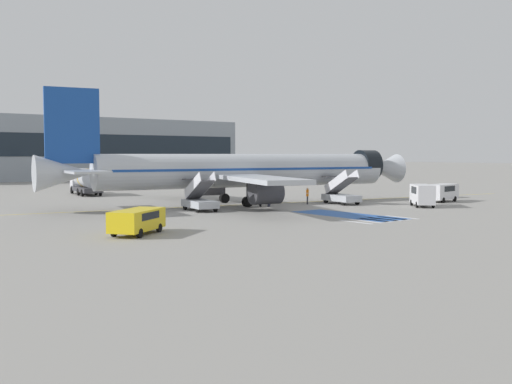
{
  "coord_description": "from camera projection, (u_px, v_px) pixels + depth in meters",
  "views": [
    {
      "loc": [
        -39.97,
        -52.66,
        5.63
      ],
      "look_at": [
        -1.17,
        -3.15,
        1.61
      ],
      "focal_mm": 42.0,
      "sensor_mm": 36.0,
      "label": 1
    }
  ],
  "objects": [
    {
      "name": "service_van_0",
      "position": [
        137.0,
        219.0,
        41.74
      ],
      "size": [
        5.19,
        4.56,
        1.75
      ],
      "rotation": [
        0.0,
        0.0,
        5.34
      ],
      "color": "yellow",
      "rests_on": "ground_plane"
    },
    {
      "name": "apron_walkway_bar_5",
      "position": [
        402.0,
        217.0,
        53.08
      ],
      "size": [
        0.44,
        3.6,
        0.01
      ],
      "primitive_type": "cube",
      "color": "silver",
      "rests_on": "ground_plane"
    },
    {
      "name": "apron_walkway_bar_1",
      "position": [
        366.0,
        221.0,
        50.12
      ],
      "size": [
        0.44,
        3.6,
        0.01
      ],
      "primitive_type": "cube",
      "color": "silver",
      "rests_on": "ground_plane"
    },
    {
      "name": "apron_walkway_bar_4",
      "position": [
        393.0,
        218.0,
        52.34
      ],
      "size": [
        0.44,
        3.6,
        0.01
      ],
      "primitive_type": "cube",
      "color": "silver",
      "rests_on": "ground_plane"
    },
    {
      "name": "apron_walkway_bar_2",
      "position": [
        375.0,
        220.0,
        50.86
      ],
      "size": [
        0.44,
        3.6,
        0.01
      ],
      "primitive_type": "cube",
      "color": "silver",
      "rests_on": "ground_plane"
    },
    {
      "name": "boarding_stairs_forward",
      "position": [
        341.0,
        195.0,
        67.14
      ],
      "size": [
        3.04,
        5.49,
        3.92
      ],
      "rotation": [
        0.0,
        0.0,
        -0.18
      ],
      "color": "#ADB2BA",
      "rests_on": "ground_plane"
    },
    {
      "name": "ground_crew_0",
      "position": [
        307.0,
        195.0,
        66.71
      ],
      "size": [
        0.48,
        0.44,
        1.86
      ],
      "rotation": [
        0.0,
        0.0,
        0.63
      ],
      "color": "#2D2D33",
      "rests_on": "ground_plane"
    },
    {
      "name": "boarding_stairs_aft",
      "position": [
        200.0,
        201.0,
        59.25
      ],
      "size": [
        3.04,
        5.49,
        3.94
      ],
      "rotation": [
        0.0,
        0.0,
        -0.18
      ],
      "color": "#ADB2BA",
      "rests_on": "ground_plane"
    },
    {
      "name": "apron_walkway_bar_0",
      "position": [
        356.0,
        222.0,
        49.39
      ],
      "size": [
        0.44,
        3.6,
        0.01
      ],
      "primitive_type": "cube",
      "color": "silver",
      "rests_on": "ground_plane"
    },
    {
      "name": "service_van_2",
      "position": [
        442.0,
        191.0,
        70.25
      ],
      "size": [
        5.02,
        2.69,
        2.07
      ],
      "rotation": [
        0.0,
        0.0,
        1.71
      ],
      "color": "silver",
      "rests_on": "ground_plane"
    },
    {
      "name": "terminal_building",
      "position": [
        79.0,
        149.0,
        133.08
      ],
      "size": [
        77.66,
        12.1,
        13.62
      ],
      "color": "#89939E",
      "rests_on": "ground_plane"
    },
    {
      "name": "fuel_tanker",
      "position": [
        86.0,
        181.0,
        82.16
      ],
      "size": [
        4.05,
        9.89,
        3.67
      ],
      "rotation": [
        0.0,
        0.0,
        -0.17
      ],
      "color": "#38383D",
      "rests_on": "ground_plane"
    },
    {
      "name": "apron_stand_patch_blue",
      "position": [
        348.0,
        215.0,
        54.97
      ],
      "size": [
        4.04,
        11.42,
        0.01
      ],
      "primitive_type": "cube",
      "color": "#2856A8",
      "rests_on": "ground_plane"
    },
    {
      "name": "service_van_1",
      "position": [
        422.0,
        194.0,
        63.75
      ],
      "size": [
        4.36,
        4.61,
        2.35
      ],
      "rotation": [
        0.0,
        0.0,
        2.42
      ],
      "color": "silver",
      "rests_on": "ground_plane"
    },
    {
      "name": "ground_crew_2",
      "position": [
        260.0,
        197.0,
        63.87
      ],
      "size": [
        0.28,
        0.45,
        1.72
      ],
      "rotation": [
        0.0,
        0.0,
        4.82
      ],
      "color": "black",
      "rests_on": "ground_plane"
    },
    {
      "name": "apron_leadline_yellow",
      "position": [
        249.0,
        204.0,
        66.75
      ],
      "size": [
        76.9,
        14.45,
        0.01
      ],
      "primitive_type": "cube",
      "rotation": [
        0.0,
        0.0,
        -1.75
      ],
      "color": "gold",
      "rests_on": "ground_plane"
    },
    {
      "name": "airliner",
      "position": [
        243.0,
        171.0,
        66.17
      ],
      "size": [
        43.68,
        33.87,
        11.97
      ],
      "rotation": [
        0.0,
        0.0,
        -1.75
      ],
      "color": "#B7BCC4",
      "rests_on": "ground_plane"
    },
    {
      "name": "ground_crew_1",
      "position": [
        269.0,
        197.0,
        63.82
      ],
      "size": [
        0.48,
        0.35,
        1.76
      ],
      "rotation": [
        0.0,
        0.0,
        2.83
      ],
      "color": "#191E38",
      "rests_on": "ground_plane"
    },
    {
      "name": "ground_plane",
      "position": [
        247.0,
        205.0,
        66.33
      ],
      "size": [
        600.0,
        600.0,
        0.0
      ],
      "primitive_type": "plane",
      "color": "gray"
    },
    {
      "name": "apron_walkway_bar_3",
      "position": [
        384.0,
        219.0,
        51.6
      ],
      "size": [
        0.44,
        3.6,
        0.01
      ],
      "primitive_type": "cube",
      "color": "silver",
      "rests_on": "ground_plane"
    }
  ]
}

